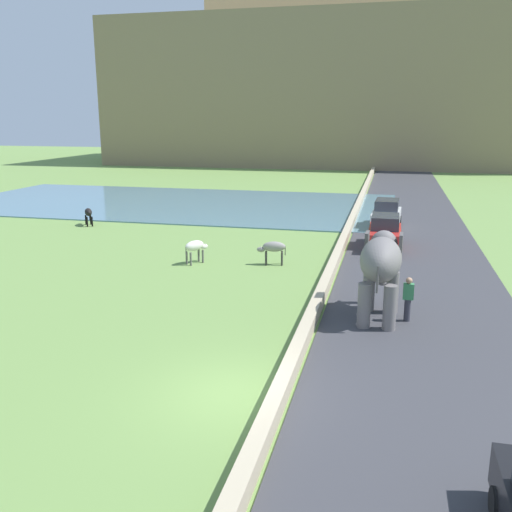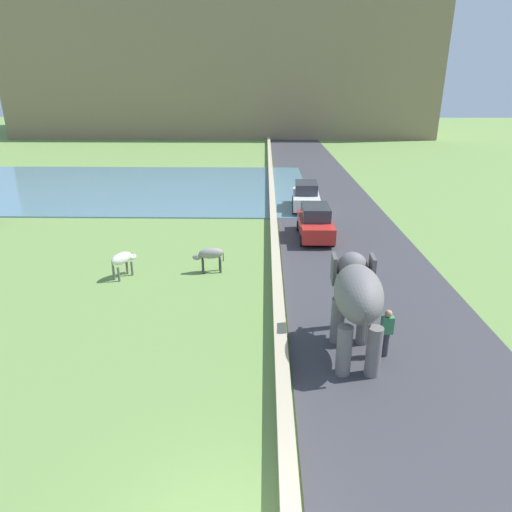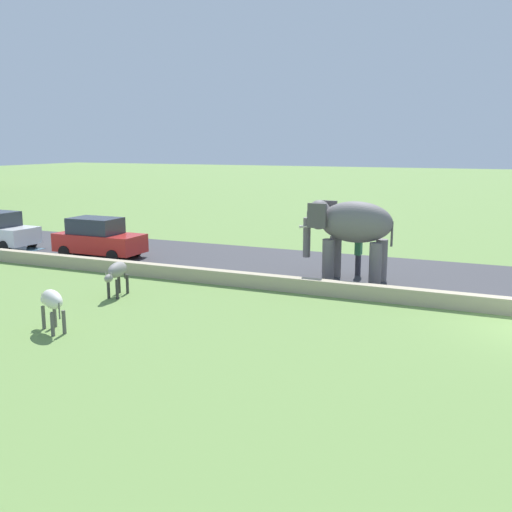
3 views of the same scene
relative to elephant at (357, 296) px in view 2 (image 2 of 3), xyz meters
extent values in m
cube|color=#38383D|center=(1.57, 13.45, -2.01)|extent=(7.00, 120.00, 0.06)
cube|color=tan|center=(-2.23, 11.45, -1.78)|extent=(0.40, 110.00, 0.50)
cube|color=slate|center=(-17.43, 24.05, -2.00)|extent=(36.00, 18.00, 0.08)
cube|color=#897556|center=(-9.43, 70.73, 8.28)|extent=(64.00, 28.00, 20.64)
ellipsoid|color=slate|center=(-0.01, -0.22, 0.20)|extent=(1.51, 2.76, 1.50)
cylinder|color=slate|center=(-0.39, 0.67, -1.24)|extent=(0.44, 0.44, 1.60)
cylinder|color=slate|center=(0.45, 0.63, -1.24)|extent=(0.44, 0.44, 1.60)
cylinder|color=slate|center=(-0.47, -1.08, -1.24)|extent=(0.44, 0.44, 1.60)
cylinder|color=slate|center=(0.37, -1.12, -1.24)|extent=(0.44, 0.44, 1.60)
ellipsoid|color=slate|center=(0.05, 1.19, 0.39)|extent=(1.04, 0.94, 1.10)
cube|color=#504C4C|center=(-0.55, 1.08, 0.43)|extent=(0.15, 0.70, 0.90)
cube|color=#504C4C|center=(0.64, 1.03, 0.43)|extent=(0.15, 0.70, 0.90)
cylinder|color=slate|center=(0.07, 1.66, -0.50)|extent=(0.28, 0.28, 1.50)
cone|color=silver|center=(-0.15, 1.61, -0.05)|extent=(0.14, 0.56, 0.17)
cone|color=silver|center=(0.29, 1.59, -0.05)|extent=(0.14, 0.56, 0.17)
cylinder|color=#504C4C|center=(-0.07, -1.55, -0.15)|extent=(0.08, 0.08, 0.90)
cylinder|color=#33333D|center=(0.98, -0.12, -1.61)|extent=(0.22, 0.22, 0.85)
cube|color=#388451|center=(0.98, -0.12, -0.91)|extent=(0.36, 0.22, 0.56)
sphere|color=tan|center=(0.98, -0.12, -0.52)|extent=(0.22, 0.22, 0.22)
cube|color=white|center=(-0.01, 17.40, -1.34)|extent=(1.90, 4.08, 0.80)
cube|color=#2D333D|center=(0.00, 17.60, -0.59)|extent=(1.55, 2.27, 0.70)
cylinder|color=black|center=(0.73, 16.06, -1.74)|extent=(0.21, 0.61, 0.60)
cylinder|color=black|center=(-0.88, 16.14, -1.74)|extent=(0.21, 0.61, 0.60)
cylinder|color=black|center=(0.86, 18.66, -1.74)|extent=(0.21, 0.61, 0.60)
cylinder|color=black|center=(-0.75, 18.74, -1.74)|extent=(0.21, 0.61, 0.60)
cube|color=red|center=(-0.01, 11.32, -1.34)|extent=(1.70, 4.00, 0.80)
cube|color=#2D333D|center=(-0.01, 11.52, -0.59)|extent=(1.45, 2.20, 0.70)
cylinder|color=black|center=(0.80, 10.02, -1.74)|extent=(0.18, 0.60, 0.60)
cylinder|color=black|center=(-0.82, 10.03, -1.74)|extent=(0.18, 0.60, 0.60)
cylinder|color=black|center=(0.80, 12.62, -1.74)|extent=(0.18, 0.60, 0.60)
cylinder|color=black|center=(-0.82, 12.63, -1.74)|extent=(0.18, 0.60, 0.60)
ellipsoid|color=silver|center=(-8.94, 5.83, -1.14)|extent=(0.93, 1.17, 0.50)
cylinder|color=#595753|center=(-8.88, 6.24, -1.71)|extent=(0.10, 0.10, 0.65)
cylinder|color=#595753|center=(-8.61, 6.09, -1.71)|extent=(0.10, 0.10, 0.65)
cylinder|color=#595753|center=(-9.26, 5.57, -1.71)|extent=(0.10, 0.10, 0.65)
cylinder|color=#595753|center=(-8.99, 5.42, -1.71)|extent=(0.10, 0.10, 0.65)
ellipsoid|color=silver|center=(-8.62, 6.38, -1.29)|extent=(0.41, 0.47, 0.26)
cone|color=beige|center=(-8.70, 6.42, -1.12)|extent=(0.04, 0.04, 0.12)
cone|color=beige|center=(-8.54, 6.33, -1.12)|extent=(0.04, 0.04, 0.12)
cylinder|color=#595753|center=(-9.20, 5.36, -1.34)|extent=(0.04, 0.04, 0.45)
ellipsoid|color=gray|center=(-5.14, 6.53, -1.14)|extent=(1.16, 0.64, 0.50)
cylinder|color=#373533|center=(-5.49, 6.31, -1.71)|extent=(0.10, 0.10, 0.65)
cylinder|color=#373533|center=(-5.54, 6.62, -1.71)|extent=(0.10, 0.10, 0.65)
cylinder|color=#373533|center=(-4.73, 6.45, -1.71)|extent=(0.10, 0.10, 0.65)
cylinder|color=#373533|center=(-4.79, 6.76, -1.71)|extent=(0.10, 0.10, 0.65)
ellipsoid|color=gray|center=(-5.76, 6.42, -1.29)|extent=(0.44, 0.31, 0.26)
cone|color=beige|center=(-5.74, 6.33, -1.12)|extent=(0.04, 0.04, 0.12)
cone|color=beige|center=(-5.77, 6.51, -1.12)|extent=(0.04, 0.04, 0.12)
cylinder|color=#373533|center=(-4.61, 6.63, -1.34)|extent=(0.04, 0.04, 0.45)
camera|label=1|loc=(0.20, -19.38, 4.95)|focal=39.57mm
camera|label=2|loc=(-2.77, -12.22, 5.95)|focal=31.73mm
camera|label=3|loc=(-20.70, -5.33, 2.99)|focal=41.01mm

